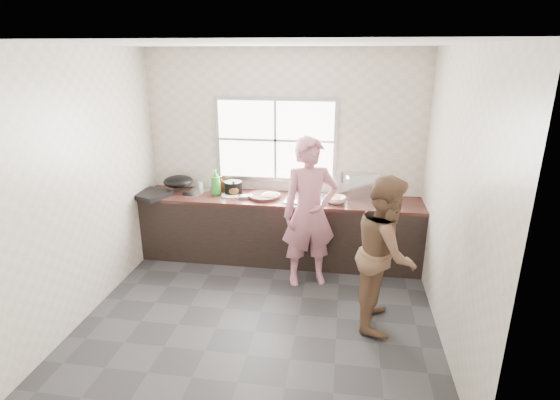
# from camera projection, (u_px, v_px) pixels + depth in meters

# --- Properties ---
(floor) EXTENTS (3.60, 3.20, 0.01)m
(floor) POSITION_uv_depth(u_px,v_px,m) (262.00, 312.00, 4.66)
(floor) COLOR #2C2C2E
(floor) RESTS_ON ground
(ceiling) EXTENTS (3.60, 3.20, 0.01)m
(ceiling) POSITION_uv_depth(u_px,v_px,m) (257.00, 43.00, 3.79)
(ceiling) COLOR silver
(ceiling) RESTS_ON wall_back
(wall_back) EXTENTS (3.60, 0.01, 2.70)m
(wall_back) POSITION_uv_depth(u_px,v_px,m) (283.00, 155.00, 5.73)
(wall_back) COLOR beige
(wall_back) RESTS_ON ground
(wall_left) EXTENTS (0.01, 3.20, 2.70)m
(wall_left) POSITION_uv_depth(u_px,v_px,m) (88.00, 184.00, 4.49)
(wall_left) COLOR silver
(wall_left) RESTS_ON ground
(wall_right) EXTENTS (0.01, 3.20, 2.70)m
(wall_right) POSITION_uv_depth(u_px,v_px,m) (454.00, 200.00, 3.97)
(wall_right) COLOR beige
(wall_right) RESTS_ON ground
(wall_front) EXTENTS (3.60, 0.01, 2.70)m
(wall_front) POSITION_uv_depth(u_px,v_px,m) (210.00, 268.00, 2.73)
(wall_front) COLOR beige
(wall_front) RESTS_ON ground
(cabinet) EXTENTS (3.60, 0.62, 0.82)m
(cabinet) POSITION_uv_depth(u_px,v_px,m) (280.00, 230.00, 5.74)
(cabinet) COLOR black
(cabinet) RESTS_ON floor
(countertop) EXTENTS (3.60, 0.64, 0.04)m
(countertop) POSITION_uv_depth(u_px,v_px,m) (280.00, 199.00, 5.60)
(countertop) COLOR #331915
(countertop) RESTS_ON cabinet
(sink) EXTENTS (0.55, 0.45, 0.02)m
(sink) POSITION_uv_depth(u_px,v_px,m) (307.00, 199.00, 5.54)
(sink) COLOR silver
(sink) RESTS_ON countertop
(faucet) EXTENTS (0.02, 0.02, 0.30)m
(faucet) POSITION_uv_depth(u_px,v_px,m) (309.00, 183.00, 5.68)
(faucet) COLOR silver
(faucet) RESTS_ON countertop
(window_frame) EXTENTS (1.60, 0.05, 1.10)m
(window_frame) POSITION_uv_depth(u_px,v_px,m) (276.00, 140.00, 5.67)
(window_frame) COLOR #9EA0A5
(window_frame) RESTS_ON wall_back
(window_glazing) EXTENTS (1.50, 0.01, 1.00)m
(window_glazing) POSITION_uv_depth(u_px,v_px,m) (275.00, 140.00, 5.64)
(window_glazing) COLOR white
(window_glazing) RESTS_ON window_frame
(woman) EXTENTS (0.70, 0.57, 1.64)m
(woman) POSITION_uv_depth(u_px,v_px,m) (309.00, 218.00, 5.03)
(woman) COLOR #C37586
(woman) RESTS_ON floor
(person_side) EXTENTS (0.65, 0.80, 1.55)m
(person_side) POSITION_uv_depth(u_px,v_px,m) (386.00, 252.00, 4.27)
(person_side) COLOR brown
(person_side) RESTS_ON floor
(cutting_board) EXTENTS (0.45, 0.45, 0.04)m
(cutting_board) POSITION_uv_depth(u_px,v_px,m) (264.00, 196.00, 5.60)
(cutting_board) COLOR black
(cutting_board) RESTS_ON countertop
(cleaver) EXTENTS (0.21, 0.15, 0.01)m
(cleaver) POSITION_uv_depth(u_px,v_px,m) (245.00, 195.00, 5.55)
(cleaver) COLOR #B4B5BB
(cleaver) RESTS_ON cutting_board
(bowl_mince) EXTENTS (0.27, 0.27, 0.05)m
(bowl_mince) POSITION_uv_depth(u_px,v_px,m) (271.00, 196.00, 5.57)
(bowl_mince) COLOR white
(bowl_mince) RESTS_ON countertop
(bowl_crabs) EXTENTS (0.25, 0.25, 0.06)m
(bowl_crabs) POSITION_uv_depth(u_px,v_px,m) (336.00, 200.00, 5.40)
(bowl_crabs) COLOR silver
(bowl_crabs) RESTS_ON countertop
(bowl_held) EXTENTS (0.24, 0.24, 0.06)m
(bowl_held) POSITION_uv_depth(u_px,v_px,m) (314.00, 202.00, 5.36)
(bowl_held) COLOR white
(bowl_held) RESTS_ON countertop
(black_pot) EXTENTS (0.27, 0.27, 0.17)m
(black_pot) POSITION_uv_depth(u_px,v_px,m) (233.00, 188.00, 5.73)
(black_pot) COLOR black
(black_pot) RESTS_ON countertop
(plate_food) EXTENTS (0.27, 0.27, 0.02)m
(plate_food) POSITION_uv_depth(u_px,v_px,m) (230.00, 195.00, 5.66)
(plate_food) COLOR silver
(plate_food) RESTS_ON countertop
(bottle_green) EXTENTS (0.17, 0.17, 0.34)m
(bottle_green) POSITION_uv_depth(u_px,v_px,m) (216.00, 182.00, 5.67)
(bottle_green) COLOR green
(bottle_green) RESTS_ON countertop
(bottle_brown_tall) EXTENTS (0.10, 0.11, 0.19)m
(bottle_brown_tall) POSITION_uv_depth(u_px,v_px,m) (221.00, 184.00, 5.83)
(bottle_brown_tall) COLOR #4A1B12
(bottle_brown_tall) RESTS_ON countertop
(bottle_brown_short) EXTENTS (0.18, 0.18, 0.19)m
(bottle_brown_short) POSITION_uv_depth(u_px,v_px,m) (234.00, 188.00, 5.67)
(bottle_brown_short) COLOR #513114
(bottle_brown_short) RESTS_ON countertop
(glass_jar) EXTENTS (0.08, 0.08, 0.10)m
(glass_jar) POSITION_uv_depth(u_px,v_px,m) (200.00, 185.00, 5.95)
(glass_jar) COLOR white
(glass_jar) RESTS_ON countertop
(burner) EXTENTS (0.53, 0.53, 0.06)m
(burner) POSITION_uv_depth(u_px,v_px,m) (151.00, 195.00, 5.62)
(burner) COLOR black
(burner) RESTS_ON countertop
(wok) EXTENTS (0.48, 0.48, 0.15)m
(wok) POSITION_uv_depth(u_px,v_px,m) (178.00, 182.00, 5.82)
(wok) COLOR black
(wok) RESTS_ON burner
(dish_rack) EXTENTS (0.49, 0.43, 0.31)m
(dish_rack) POSITION_uv_depth(u_px,v_px,m) (359.00, 185.00, 5.62)
(dish_rack) COLOR silver
(dish_rack) RESTS_ON countertop
(pot_lid_left) EXTENTS (0.35, 0.35, 0.01)m
(pot_lid_left) POSITION_uv_depth(u_px,v_px,m) (193.00, 193.00, 5.75)
(pot_lid_left) COLOR silver
(pot_lid_left) RESTS_ON countertop
(pot_lid_right) EXTENTS (0.36, 0.36, 0.01)m
(pot_lid_right) POSITION_uv_depth(u_px,v_px,m) (201.00, 190.00, 5.90)
(pot_lid_right) COLOR silver
(pot_lid_right) RESTS_ON countertop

